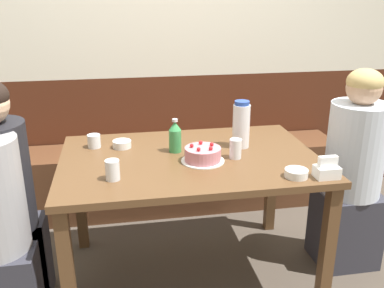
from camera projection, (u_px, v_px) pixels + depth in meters
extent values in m
plane|color=#4C4238|center=(190.00, 273.00, 2.48)|extent=(12.00, 12.00, 0.00)
cube|color=#4C2314|center=(166.00, 137.00, 3.29)|extent=(4.80, 0.04, 0.95)
cube|color=#56331E|center=(171.00, 177.00, 3.17)|extent=(2.47, 0.38, 0.48)
cube|color=brown|center=(190.00, 160.00, 2.24)|extent=(1.34, 0.89, 0.03)
cube|color=brown|center=(68.00, 277.00, 1.89)|extent=(0.06, 0.06, 0.69)
cube|color=brown|center=(327.00, 249.00, 2.10)|extent=(0.06, 0.06, 0.69)
cube|color=brown|center=(80.00, 197.00, 2.63)|extent=(0.06, 0.06, 0.69)
cube|color=brown|center=(271.00, 182.00, 2.84)|extent=(0.06, 0.06, 0.69)
cylinder|color=white|center=(203.00, 161.00, 2.17)|extent=(0.22, 0.22, 0.01)
cylinder|color=#C67A84|center=(203.00, 154.00, 2.16)|extent=(0.18, 0.18, 0.07)
sphere|color=red|center=(211.00, 148.00, 2.11)|extent=(0.02, 0.02, 0.02)
sphere|color=red|center=(212.00, 144.00, 2.17)|extent=(0.02, 0.02, 0.02)
sphere|color=red|center=(201.00, 142.00, 2.19)|extent=(0.02, 0.02, 0.02)
sphere|color=red|center=(193.00, 145.00, 2.15)|extent=(0.02, 0.02, 0.02)
sphere|color=red|center=(199.00, 149.00, 2.10)|extent=(0.02, 0.02, 0.02)
cylinder|color=white|center=(241.00, 126.00, 2.34)|extent=(0.09, 0.09, 0.24)
cylinder|color=#28479E|center=(242.00, 103.00, 2.29)|extent=(0.08, 0.08, 0.02)
cylinder|color=#388E4C|center=(175.00, 141.00, 2.28)|extent=(0.07, 0.07, 0.12)
cone|color=#388E4C|center=(175.00, 126.00, 2.26)|extent=(0.07, 0.07, 0.05)
cylinder|color=silver|center=(175.00, 120.00, 2.25)|extent=(0.03, 0.03, 0.01)
cube|color=white|center=(327.00, 172.00, 1.98)|extent=(0.11, 0.08, 0.05)
cube|color=white|center=(328.00, 161.00, 1.96)|extent=(0.09, 0.03, 0.05)
cylinder|color=white|center=(296.00, 173.00, 1.98)|extent=(0.11, 0.11, 0.04)
cylinder|color=white|center=(122.00, 144.00, 2.36)|extent=(0.10, 0.10, 0.04)
cylinder|color=silver|center=(94.00, 141.00, 2.35)|extent=(0.07, 0.07, 0.07)
cylinder|color=silver|center=(113.00, 170.00, 1.95)|extent=(0.07, 0.07, 0.09)
cylinder|color=silver|center=(235.00, 149.00, 2.20)|extent=(0.06, 0.06, 0.10)
cube|color=#33333D|center=(13.00, 266.00, 2.17)|extent=(0.34, 0.30, 0.45)
cube|color=#33333D|center=(345.00, 227.00, 2.53)|extent=(0.34, 0.30, 0.45)
cylinder|color=silver|center=(356.00, 150.00, 2.37)|extent=(0.32, 0.32, 0.53)
sphere|color=tan|center=(364.00, 88.00, 2.25)|extent=(0.19, 0.19, 0.19)
ellipsoid|color=tan|center=(365.00, 82.00, 2.24)|extent=(0.19, 0.19, 0.14)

